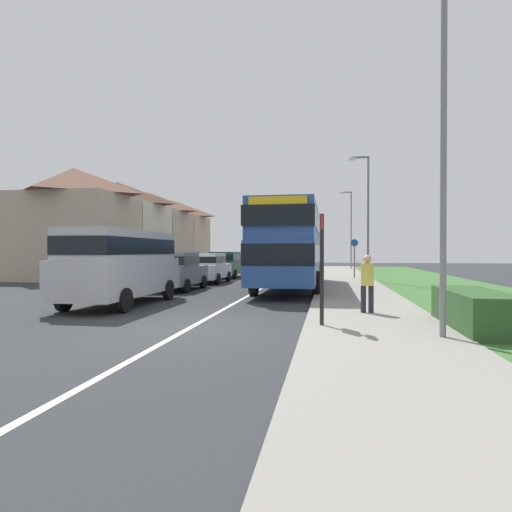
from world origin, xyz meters
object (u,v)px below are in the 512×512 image
double_decker_bus (291,243)px  parked_car_dark_green (226,264)px  bus_stop_sign (322,261)px  cycle_route_sign (354,257)px  street_lamp_far (350,225)px  street_lamp_near (438,107)px  parked_car_white (208,267)px  pedestrian_at_stop (367,281)px  street_lamp_mid (366,210)px  parked_van_silver (122,261)px  parked_car_grey (176,270)px

double_decker_bus → parked_car_dark_green: bearing=122.2°
bus_stop_sign → cycle_route_sign: bearing=84.4°
parked_car_dark_green → street_lamp_far: 17.07m
cycle_route_sign → street_lamp_near: 18.71m
parked_car_white → cycle_route_sign: 9.12m
double_decker_bus → parked_car_white: 6.03m
cycle_route_sign → double_decker_bus: bearing=-114.8°
pedestrian_at_stop → street_lamp_near: size_ratio=0.21×
parked_car_dark_green → street_lamp_near: size_ratio=0.55×
cycle_route_sign → street_lamp_near: (0.50, -18.45, 3.11)m
parked_car_white → bus_stop_sign: (6.52, -13.59, 0.63)m
street_lamp_mid → street_lamp_far: 17.69m
street_lamp_mid → double_decker_bus: bearing=-129.2°
parked_car_white → parked_car_dark_green: size_ratio=0.92×
bus_stop_sign → cycle_route_sign: 17.56m
parked_van_silver → cycle_route_sign: 16.23m
parked_car_white → bus_stop_sign: bus_stop_sign is taller
street_lamp_far → parked_van_silver: bearing=-106.7°
parked_van_silver → bus_stop_sign: bearing=-28.2°
double_decker_bus → parked_car_white: double_decker_bus is taller
parked_car_white → parked_van_silver: bearing=-90.3°
parked_car_white → parked_car_grey: bearing=-92.2°
parked_van_silver → street_lamp_far: bearing=73.3°
pedestrian_at_stop → parked_car_grey: bearing=139.2°
pedestrian_at_stop → cycle_route_sign: size_ratio=0.66×
parked_van_silver → bus_stop_sign: size_ratio=2.12×
parked_car_white → street_lamp_far: bearing=65.5°
parked_car_grey → double_decker_bus: bearing=15.5°
double_decker_bus → parked_van_silver: 8.52m
double_decker_bus → parked_car_dark_green: (-5.10, 8.12, -1.19)m
parked_car_grey → pedestrian_at_stop: bearing=-40.8°
parked_car_white → pedestrian_at_stop: (7.69, -11.44, 0.07)m
double_decker_bus → parked_car_grey: size_ratio=2.77×
street_lamp_far → street_lamp_near: bearing=-89.9°
double_decker_bus → street_lamp_far: 22.73m
double_decker_bus → street_lamp_near: street_lamp_near is taller
parked_car_grey → street_lamp_mid: 11.22m
double_decker_bus → parked_car_white: bearing=147.0°
parked_van_silver → parked_car_grey: 5.45m
bus_stop_sign → double_decker_bus: bearing=98.6°
street_lamp_far → parked_car_white: bearing=-114.5°
parked_car_dark_green → cycle_route_sign: bearing=-6.9°
parked_car_white → cycle_route_sign: size_ratio=1.59×
parked_car_grey → bus_stop_sign: (6.70, -8.95, 0.60)m
parked_car_dark_green → street_lamp_near: 21.69m
parked_car_white → bus_stop_sign: bearing=-64.4°
pedestrian_at_stop → cycle_route_sign: bearing=87.9°
parked_van_silver → street_lamp_far: 30.59m
street_lamp_near → street_lamp_far: (-0.04, 33.66, -0.22)m
bus_stop_sign → street_lamp_near: size_ratio=0.33×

